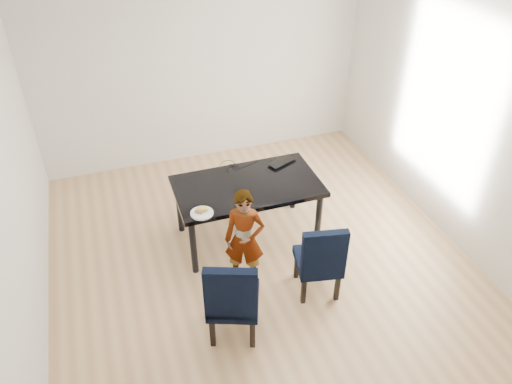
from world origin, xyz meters
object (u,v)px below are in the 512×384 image
object	(u,v)px
dining_table	(248,211)
laptop	(279,160)
child	(245,239)
chair_left	(233,294)
plate	(202,213)
chair_right	(318,256)

from	to	relation	value
dining_table	laptop	xyz separation A→B (m)	(0.50, 0.34, 0.39)
child	chair_left	bearing A→B (deg)	-92.77
child	laptop	xyz separation A→B (m)	(0.74, 0.99, 0.20)
dining_table	chair_left	world-z (taller)	chair_left
plate	chair_right	bearing A→B (deg)	-33.15
plate	laptop	size ratio (longest dim) A/B	0.67
chair_left	laptop	distance (m)	1.93
chair_left	plate	size ratio (longest dim) A/B	4.08
dining_table	plate	world-z (taller)	plate
dining_table	plate	xyz separation A→B (m)	(-0.60, -0.35, 0.38)
chair_right	child	xyz separation A→B (m)	(-0.66, 0.36, 0.11)
chair_left	laptop	size ratio (longest dim) A/B	2.72
plate	laptop	bearing A→B (deg)	32.01
chair_right	child	size ratio (longest dim) A/B	0.81
plate	laptop	world-z (taller)	laptop
chair_right	laptop	world-z (taller)	chair_right
dining_table	plate	distance (m)	0.79
dining_table	chair_left	xyz separation A→B (m)	(-0.54, -1.26, 0.11)
chair_left	chair_right	world-z (taller)	chair_left
chair_left	chair_right	xyz separation A→B (m)	(0.96, 0.24, -0.03)
dining_table	laptop	world-z (taller)	laptop
chair_left	child	bearing A→B (deg)	84.08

